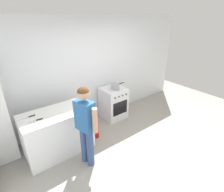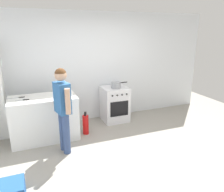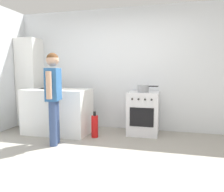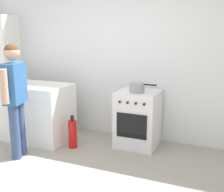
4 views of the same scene
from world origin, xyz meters
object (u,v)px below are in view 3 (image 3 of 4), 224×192
(oven_left, at_px, (143,113))
(pot, at_px, (143,89))
(knife_carving, at_px, (40,88))
(person, at_px, (53,91))
(larder_cabinet, at_px, (30,82))
(fire_extinguisher, at_px, (95,126))
(knife_utility, at_px, (39,89))

(oven_left, height_order, pot, pot)
(knife_carving, xyz_separation_m, person, (0.77, -0.78, 0.02))
(person, distance_m, larder_cabinet, 1.68)
(oven_left, relative_size, person, 0.54)
(person, height_order, larder_cabinet, larder_cabinet)
(fire_extinguisher, xyz_separation_m, larder_cabinet, (-1.78, 0.58, 0.78))
(person, bearing_deg, pot, 33.96)
(person, bearing_deg, knife_carving, 134.62)
(knife_utility, relative_size, person, 0.16)
(fire_extinguisher, bearing_deg, oven_left, 28.78)
(oven_left, distance_m, knife_utility, 2.16)
(knife_carving, bearing_deg, knife_utility, -59.71)
(pot, relative_size, fire_extinguisher, 0.80)
(oven_left, distance_m, larder_cabinet, 2.71)
(oven_left, bearing_deg, pot, -89.39)
(fire_extinguisher, bearing_deg, knife_utility, 178.55)
(knife_carving, xyz_separation_m, larder_cabinet, (-0.47, 0.36, 0.10))
(pot, xyz_separation_m, knife_utility, (-2.06, -0.36, -0.02))
(knife_carving, relative_size, person, 0.21)
(knife_utility, bearing_deg, pot, 10.00)
(knife_carving, relative_size, fire_extinguisher, 0.66)
(fire_extinguisher, bearing_deg, pot, 24.36)
(pot, distance_m, larder_cabinet, 2.66)
(knife_carving, bearing_deg, fire_extinguisher, -9.72)
(pot, bearing_deg, person, -146.04)
(pot, height_order, knife_utility, pot)
(fire_extinguisher, bearing_deg, person, -134.13)
(pot, bearing_deg, knife_carving, -175.52)
(person, bearing_deg, larder_cabinet, 137.59)
(pot, bearing_deg, larder_cabinet, 175.99)
(knife_utility, bearing_deg, person, -41.75)
(oven_left, distance_m, pot, 0.50)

